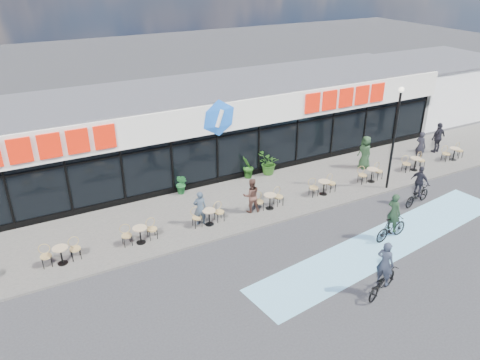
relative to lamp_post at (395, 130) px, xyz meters
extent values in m
plane|color=#28282B|center=(-7.57, -2.30, -3.28)|extent=(120.00, 120.00, 0.00)
cube|color=#5B5851|center=(-7.57, 2.20, -3.23)|extent=(44.00, 5.00, 0.10)
cube|color=#6EAFD0|center=(-3.57, -3.80, -3.27)|extent=(14.17, 4.13, 0.01)
cube|color=black|center=(-7.57, 7.70, -1.78)|extent=(30.00, 6.00, 3.00)
cube|color=silver|center=(-7.57, 7.55, 0.47)|extent=(30.60, 6.30, 1.50)
cube|color=#47474C|center=(-7.57, 7.70, 1.27)|extent=(30.60, 6.30, 0.10)
cube|color=#0D2B98|center=(-7.57, 4.66, -0.23)|extent=(30.60, 0.08, 0.18)
cube|color=black|center=(-7.57, 4.67, -0.63)|extent=(30.00, 0.06, 0.08)
cube|color=black|center=(-7.57, 4.68, -3.08)|extent=(30.00, 0.10, 0.40)
cube|color=red|center=(-15.57, 4.40, 0.52)|extent=(5.63, 0.18, 1.10)
cube|color=red|center=(0.43, 4.40, 0.52)|extent=(5.63, 0.18, 1.10)
ellipsoid|color=blue|center=(-7.57, 4.40, 0.52)|extent=(1.90, 0.24, 1.90)
cylinder|color=black|center=(-17.57, 4.67, -1.78)|extent=(0.10, 0.10, 3.00)
cylinder|color=black|center=(-15.07, 4.67, -1.78)|extent=(0.10, 0.10, 3.00)
cylinder|color=black|center=(-12.57, 4.67, -1.78)|extent=(0.10, 0.10, 3.00)
cylinder|color=black|center=(-10.07, 4.67, -1.78)|extent=(0.10, 0.10, 3.00)
cylinder|color=black|center=(-7.57, 4.67, -1.78)|extent=(0.10, 0.10, 3.00)
cylinder|color=black|center=(-5.07, 4.67, -1.78)|extent=(0.10, 0.10, 3.00)
cylinder|color=black|center=(-2.57, 4.67, -1.78)|extent=(0.10, 0.10, 3.00)
cylinder|color=black|center=(-0.07, 4.67, -1.78)|extent=(0.10, 0.10, 3.00)
cylinder|color=black|center=(2.43, 4.67, -1.78)|extent=(0.10, 0.10, 3.00)
cylinder|color=black|center=(4.93, 4.67, -1.78)|extent=(0.10, 0.10, 3.00)
cylinder|color=black|center=(7.43, 4.67, -1.78)|extent=(0.10, 0.10, 3.00)
cube|color=silver|center=(12.93, 8.70, -1.28)|extent=(9.00, 7.00, 4.00)
cube|color=#47474C|center=(12.93, 8.70, 0.77)|extent=(9.20, 7.20, 0.12)
cylinder|color=black|center=(0.00, 0.00, -0.61)|extent=(0.12, 0.12, 5.13)
sphere|color=#FFF2CC|center=(0.00, 0.00, 2.05)|extent=(0.28, 0.28, 0.28)
cylinder|color=tan|center=(-16.14, 0.94, -2.46)|extent=(0.60, 0.60, 0.04)
cylinder|color=black|center=(-16.14, 0.94, -2.81)|extent=(0.06, 0.06, 0.70)
cylinder|color=black|center=(-16.14, 0.94, -3.17)|extent=(0.40, 0.40, 0.02)
cylinder|color=tan|center=(-12.96, 0.94, -2.46)|extent=(0.60, 0.60, 0.04)
cylinder|color=black|center=(-12.96, 0.94, -2.81)|extent=(0.06, 0.06, 0.70)
cylinder|color=black|center=(-12.96, 0.94, -3.17)|extent=(0.40, 0.40, 0.02)
cylinder|color=tan|center=(-9.77, 0.94, -2.46)|extent=(0.60, 0.60, 0.04)
cylinder|color=black|center=(-9.77, 0.94, -2.81)|extent=(0.06, 0.06, 0.70)
cylinder|color=black|center=(-9.77, 0.94, -3.17)|extent=(0.40, 0.40, 0.02)
cylinder|color=tan|center=(-6.59, 0.94, -2.46)|extent=(0.60, 0.60, 0.04)
cylinder|color=black|center=(-6.59, 0.94, -2.81)|extent=(0.06, 0.06, 0.70)
cylinder|color=black|center=(-6.59, 0.94, -3.17)|extent=(0.40, 0.40, 0.02)
cylinder|color=tan|center=(-3.40, 0.94, -2.46)|extent=(0.60, 0.60, 0.04)
cylinder|color=black|center=(-3.40, 0.94, -2.81)|extent=(0.06, 0.06, 0.70)
cylinder|color=black|center=(-3.40, 0.94, -3.17)|extent=(0.40, 0.40, 0.02)
cylinder|color=tan|center=(-0.21, 0.94, -2.46)|extent=(0.60, 0.60, 0.04)
cylinder|color=black|center=(-0.21, 0.94, -2.81)|extent=(0.06, 0.06, 0.70)
cylinder|color=black|center=(-0.21, 0.94, -3.17)|extent=(0.40, 0.40, 0.02)
cylinder|color=tan|center=(2.97, 0.94, -2.46)|extent=(0.60, 0.60, 0.04)
cylinder|color=black|center=(2.97, 0.94, -2.81)|extent=(0.06, 0.06, 0.70)
cylinder|color=black|center=(2.97, 0.94, -3.17)|extent=(0.40, 0.40, 0.02)
cylinder|color=tan|center=(6.16, 0.94, -2.46)|extent=(0.60, 0.60, 0.04)
cylinder|color=black|center=(6.16, 0.94, -2.81)|extent=(0.06, 0.06, 0.70)
cylinder|color=black|center=(6.16, 0.94, -3.17)|extent=(0.40, 0.40, 0.02)
imported|color=#1A5C27|center=(-9.76, 4.35, -2.63)|extent=(0.70, 0.76, 1.10)
imported|color=#204F16|center=(-5.88, 4.43, -2.52)|extent=(0.90, 0.92, 1.30)
imported|color=#265418|center=(-4.65, 4.33, -2.51)|extent=(1.57, 1.54, 1.32)
imported|color=#323F4E|center=(-10.10, 1.20, -2.36)|extent=(0.66, 0.51, 1.63)
imported|color=#4E3128|center=(-7.52, 1.12, -2.32)|extent=(0.95, 0.82, 1.70)
imported|color=#1C331D|center=(0.65, 2.56, -2.22)|extent=(0.64, 0.96, 1.91)
imported|color=black|center=(4.33, 1.91, -2.29)|extent=(0.48, 0.68, 1.77)
imported|color=black|center=(6.21, 2.30, -2.23)|extent=(1.14, 0.52, 1.90)
imported|color=black|center=(-3.27, -3.64, -2.74)|extent=(1.83, 0.68, 1.08)
imported|color=#1C321E|center=(-3.27, -3.64, -1.96)|extent=(0.48, 0.67, 1.74)
imported|color=black|center=(0.14, -1.89, -2.78)|extent=(1.98, 1.03, 0.99)
imported|color=black|center=(0.14, -1.89, -2.04)|extent=(0.57, 0.98, 1.57)
imported|color=black|center=(-6.18, -6.20, -2.78)|extent=(2.00, 1.28, 0.99)
imported|color=#282F3E|center=(-6.18, -6.20, -1.96)|extent=(0.61, 0.74, 1.73)
camera|label=1|loc=(-17.04, -15.81, 7.84)|focal=35.00mm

